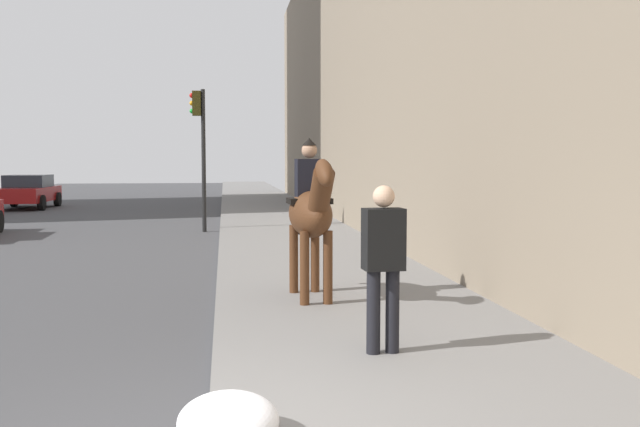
% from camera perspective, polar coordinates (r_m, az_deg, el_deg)
% --- Properties ---
extents(mounted_horse_near, '(2.15, 0.66, 2.26)m').
position_cam_1_polar(mounted_horse_near, '(9.80, -0.73, 0.20)').
color(mounted_horse_near, '#4C2B16').
rests_on(mounted_horse_near, sidewalk_slab).
extents(pedestrian_greeting, '(0.29, 0.42, 1.70)m').
position_cam_1_polar(pedestrian_greeting, '(7.10, 5.15, -3.56)').
color(pedestrian_greeting, black).
rests_on(pedestrian_greeting, sidewalk_slab).
extents(car_near_lane, '(4.27, 2.14, 1.44)m').
position_cam_1_polar(car_near_lane, '(32.68, -22.61, 1.68)').
color(car_near_lane, maroon).
rests_on(car_near_lane, ground).
extents(traffic_light_near_curb, '(0.20, 0.44, 4.09)m').
position_cam_1_polar(traffic_light_near_curb, '(20.51, -9.67, 6.11)').
color(traffic_light_near_curb, black).
rests_on(traffic_light_near_curb, ground).
extents(snow_pile_near, '(0.92, 0.70, 0.32)m').
position_cam_1_polar(snow_pile_near, '(5.09, -7.44, -16.29)').
color(snow_pile_near, white).
rests_on(snow_pile_near, sidewalk_slab).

